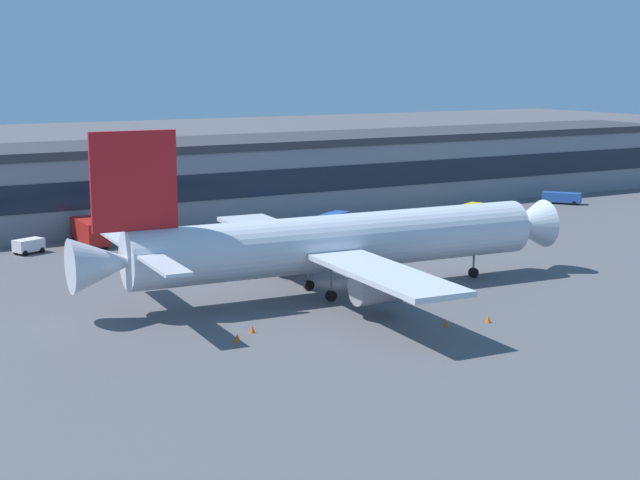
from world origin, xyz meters
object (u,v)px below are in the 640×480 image
(fuel_truck, at_px, (90,231))
(traffic_cone_1, at_px, (252,329))
(airliner, at_px, (331,243))
(belt_loader, at_px, (561,197))
(crew_van, at_px, (334,221))
(traffic_cone_0, at_px, (488,319))
(follow_me_car, at_px, (471,209))
(baggage_tug, at_px, (28,245))
(traffic_cone_2, at_px, (237,337))
(traffic_cone_3, at_px, (446,323))

(fuel_truck, distance_m, traffic_cone_1, 47.91)
(airliner, height_order, belt_loader, airliner)
(crew_van, distance_m, fuel_truck, 33.99)
(airliner, bearing_deg, traffic_cone_0, -66.94)
(fuel_truck, height_order, follow_me_car, fuel_truck)
(baggage_tug, bearing_deg, follow_me_car, -2.63)
(traffic_cone_2, bearing_deg, belt_loader, 29.95)
(airliner, distance_m, belt_loader, 75.97)
(traffic_cone_1, xyz_separation_m, traffic_cone_3, (16.36, -6.69, -0.01))
(fuel_truck, xyz_separation_m, traffic_cone_2, (-1.53, -49.62, -1.54))
(traffic_cone_2, bearing_deg, traffic_cone_1, 37.53)
(airliner, relative_size, baggage_tug, 13.24)
(belt_loader, distance_m, follow_me_car, 21.30)
(airliner, bearing_deg, follow_me_car, 36.98)
(baggage_tug, bearing_deg, traffic_cone_1, -78.79)
(baggage_tug, relative_size, traffic_cone_0, 6.18)
(airliner, distance_m, traffic_cone_0, 18.83)
(follow_me_car, bearing_deg, traffic_cone_3, -130.34)
(traffic_cone_2, bearing_deg, airliner, 34.50)
(fuel_truck, relative_size, traffic_cone_2, 12.22)
(crew_van, distance_m, traffic_cone_2, 55.70)
(belt_loader, relative_size, traffic_cone_3, 10.01)
(airliner, relative_size, belt_loader, 8.65)
(fuel_truck, distance_m, follow_me_car, 59.56)
(belt_loader, distance_m, traffic_cone_3, 82.17)
(baggage_tug, distance_m, traffic_cone_3, 58.72)
(traffic_cone_1, xyz_separation_m, traffic_cone_2, (-2.26, -1.74, 0.02))
(crew_van, height_order, belt_loader, crew_van)
(airliner, distance_m, traffic_cone_1, 16.85)
(airliner, xyz_separation_m, follow_me_car, (45.30, 34.11, -4.32))
(fuel_truck, bearing_deg, crew_van, -10.58)
(crew_van, relative_size, traffic_cone_0, 8.44)
(fuel_truck, relative_size, follow_me_car, 1.77)
(baggage_tug, xyz_separation_m, traffic_cone_0, (29.58, -53.90, -0.75))
(baggage_tug, distance_m, follow_me_car, 67.85)
(traffic_cone_1, bearing_deg, crew_van, 51.88)
(crew_van, relative_size, follow_me_car, 1.17)
(airliner, xyz_separation_m, fuel_truck, (-14.06, 38.91, -3.53))
(follow_me_car, relative_size, traffic_cone_1, 7.42)
(traffic_cone_0, distance_m, traffic_cone_2, 23.46)
(belt_loader, bearing_deg, traffic_cone_3, -140.54)
(follow_me_car, distance_m, traffic_cone_3, 65.30)
(traffic_cone_2, xyz_separation_m, traffic_cone_3, (18.62, -4.95, -0.03))
(traffic_cone_3, bearing_deg, baggage_tug, 115.76)
(traffic_cone_0, relative_size, traffic_cone_3, 1.06)
(crew_van, relative_size, traffic_cone_1, 8.67)
(follow_me_car, distance_m, traffic_cone_0, 63.56)
(follow_me_car, relative_size, traffic_cone_3, 7.65)
(crew_van, distance_m, traffic_cone_3, 51.02)
(traffic_cone_2, bearing_deg, crew_van, 51.15)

